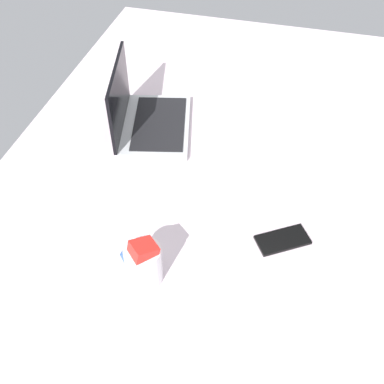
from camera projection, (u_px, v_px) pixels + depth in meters
The scene contains 4 objects.
bed_mattress at pixel (230, 169), 153.80cm from camera, with size 180.00×140.00×18.00cm, color silver.
laptop at pixel (145, 117), 151.73cm from camera, with size 37.30×29.77×23.00cm.
snack_cup at pixel (143, 262), 109.45cm from camera, with size 10.46×10.26×14.11cm.
cell_phone at pixel (283, 240), 121.26cm from camera, with size 6.80×14.00×0.80cm, color black.
Camera 1 is at (-111.41, -15.43, 114.98)cm, focal length 42.51 mm.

